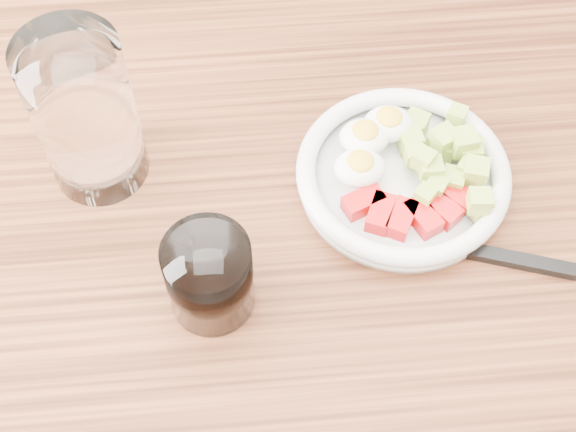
% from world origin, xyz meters
% --- Properties ---
extents(dining_table, '(1.50, 0.90, 0.77)m').
position_xyz_m(dining_table, '(0.00, 0.00, 0.67)').
color(dining_table, brown).
rests_on(dining_table, ground).
extents(bowl, '(0.21, 0.21, 0.05)m').
position_xyz_m(bowl, '(0.11, 0.06, 0.79)').
color(bowl, white).
rests_on(bowl, dining_table).
extents(fork, '(0.21, 0.08, 0.01)m').
position_xyz_m(fork, '(0.24, -0.05, 0.77)').
color(fork, black).
rests_on(fork, dining_table).
extents(water_glass, '(0.10, 0.10, 0.17)m').
position_xyz_m(water_glass, '(-0.19, 0.10, 0.86)').
color(water_glass, white).
rests_on(water_glass, dining_table).
extents(coffee_glass, '(0.08, 0.08, 0.09)m').
position_xyz_m(coffee_glass, '(-0.09, -0.06, 0.81)').
color(coffee_glass, white).
rests_on(coffee_glass, dining_table).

